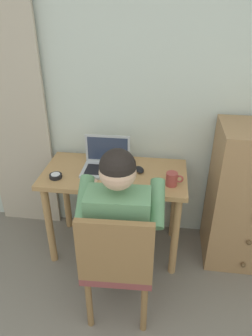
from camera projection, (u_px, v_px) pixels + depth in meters
The scene contains 10 objects.
wall_back at pixel (168, 92), 2.27m from camera, with size 4.80×0.05×2.50m, color silver.
curtain_panel at pixel (13, 112), 2.44m from camera, with size 0.55×0.03×2.13m, color #BCAD99.
desk at pixel (115, 187), 2.34m from camera, with size 1.06×0.54×0.73m.
dresser at pixel (248, 198), 2.29m from camera, with size 0.55×0.48×1.12m.
chair at pixel (117, 261), 1.84m from camera, with size 0.44×0.42×0.88m.
person_seated at pixel (121, 218), 1.90m from camera, with size 0.54×0.60×1.20m.
laptop at pixel (106, 163), 2.29m from camera, with size 0.34×0.26×0.24m.
computer_mouse at pixel (139, 170), 2.27m from camera, with size 0.06×0.10×0.03m, color black.
desk_clock at pixel (56, 176), 2.20m from camera, with size 0.09×0.09×0.03m.
coffee_mug at pixel (172, 179), 2.10m from camera, with size 0.12×0.08×0.09m.
Camera 1 is at (-0.01, -0.07, 1.88)m, focal length 32.94 mm.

